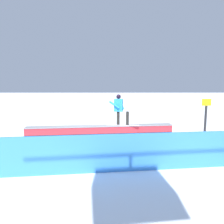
# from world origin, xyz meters

# --- Properties ---
(ground_plane) EXTENTS (120.00, 120.00, 0.00)m
(ground_plane) POSITION_xyz_m (0.00, 0.00, 0.00)
(ground_plane) COLOR white
(grind_box) EXTENTS (6.99, 1.24, 0.54)m
(grind_box) POSITION_xyz_m (0.00, 0.00, 0.24)
(grind_box) COLOR red
(grind_box) RESTS_ON ground_plane
(snowboarder) EXTENTS (1.62, 0.61, 1.48)m
(snowboarder) POSITION_xyz_m (-0.91, -0.15, 1.34)
(snowboarder) COLOR silver
(snowboarder) RESTS_ON grind_box
(safety_fence) EXTENTS (9.83, 1.16, 1.10)m
(safety_fence) POSITION_xyz_m (0.00, 4.06, 0.55)
(safety_fence) COLOR #3885E5
(safety_fence) RESTS_ON ground_plane
(trail_marker) EXTENTS (0.40, 0.10, 1.86)m
(trail_marker) POSITION_xyz_m (-4.65, 0.74, 1.00)
(trail_marker) COLOR #262628
(trail_marker) RESTS_ON ground_plane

